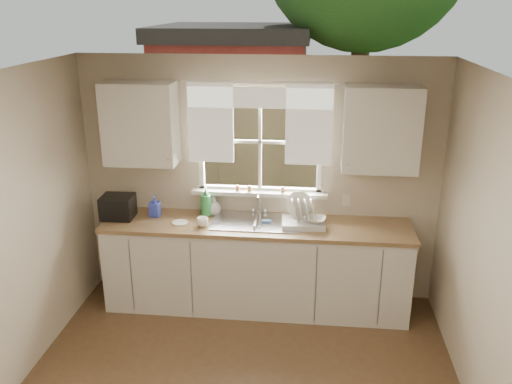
# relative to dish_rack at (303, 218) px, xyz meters

# --- Properties ---
(room_walls) EXTENTS (3.62, 4.02, 2.50)m
(room_walls) POSITION_rel_dish_rack_xyz_m (-0.46, -1.76, 0.25)
(room_walls) COLOR beige
(room_walls) RESTS_ON ground
(ceiling) EXTENTS (3.60, 4.00, 0.02)m
(ceiling) POSITION_rel_dish_rack_xyz_m (-0.46, -1.69, 1.51)
(ceiling) COLOR silver
(ceiling) RESTS_ON room_walls
(window) EXTENTS (1.38, 0.16, 1.06)m
(window) POSITION_rel_dish_rack_xyz_m (-0.46, 0.31, 0.50)
(window) COLOR white
(window) RESTS_ON room_walls
(curtains) EXTENTS (1.50, 0.03, 0.81)m
(curtains) POSITION_rel_dish_rack_xyz_m (-0.46, 0.26, 0.95)
(curtains) COLOR white
(curtains) RESTS_ON room_walls
(base_cabinets) EXTENTS (3.00, 0.62, 0.87)m
(base_cabinets) POSITION_rel_dish_rack_xyz_m (-0.46, -0.01, -0.55)
(base_cabinets) COLOR silver
(base_cabinets) RESTS_ON ground
(countertop) EXTENTS (3.04, 0.65, 0.04)m
(countertop) POSITION_rel_dish_rack_xyz_m (-0.46, -0.01, -0.10)
(countertop) COLOR olive
(countertop) RESTS_ON base_cabinets
(upper_cabinet_left) EXTENTS (0.70, 0.33, 0.80)m
(upper_cabinet_left) POSITION_rel_dish_rack_xyz_m (-1.61, 0.13, 0.86)
(upper_cabinet_left) COLOR silver
(upper_cabinet_left) RESTS_ON room_walls
(upper_cabinet_right) EXTENTS (0.70, 0.33, 0.80)m
(upper_cabinet_right) POSITION_rel_dish_rack_xyz_m (0.69, 0.13, 0.86)
(upper_cabinet_right) COLOR silver
(upper_cabinet_right) RESTS_ON room_walls
(wall_outlet) EXTENTS (0.08, 0.01, 0.12)m
(wall_outlet) POSITION_rel_dish_rack_xyz_m (0.42, 0.29, 0.09)
(wall_outlet) COLOR beige
(wall_outlet) RESTS_ON room_walls
(sill_jars) EXTENTS (0.50, 0.04, 0.06)m
(sill_jars) POSITION_rel_dish_rack_xyz_m (-0.48, 0.25, 0.19)
(sill_jars) COLOR brown
(sill_jars) RESTS_ON window
(sink) EXTENTS (0.88, 0.52, 0.40)m
(sink) POSITION_rel_dish_rack_xyz_m (-0.46, 0.02, -0.15)
(sink) COLOR #B7B7BC
(sink) RESTS_ON countertop
(dish_rack) EXTENTS (0.43, 0.34, 0.30)m
(dish_rack) POSITION_rel_dish_rack_xyz_m (0.00, 0.00, 0.00)
(dish_rack) COLOR silver
(dish_rack) RESTS_ON countertop
(bowl) EXTENTS (0.23, 0.23, 0.05)m
(bowl) POSITION_rel_dish_rack_xyz_m (0.12, -0.05, 0.00)
(bowl) COLOR beige
(bowl) RESTS_ON dish_rack
(soap_bottle_a) EXTENTS (0.13, 0.14, 0.31)m
(soap_bottle_a) POSITION_rel_dish_rack_xyz_m (-0.98, 0.14, 0.08)
(soap_bottle_a) COLOR #2B863D
(soap_bottle_a) RESTS_ON countertop
(soap_bottle_b) EXTENTS (0.10, 0.11, 0.22)m
(soap_bottle_b) POSITION_rel_dish_rack_xyz_m (-1.50, 0.08, 0.03)
(soap_bottle_b) COLOR blue
(soap_bottle_b) RESTS_ON countertop
(soap_bottle_c) EXTENTS (0.18, 0.18, 0.19)m
(soap_bottle_c) POSITION_rel_dish_rack_xyz_m (-0.92, 0.19, 0.02)
(soap_bottle_c) COLOR beige
(soap_bottle_c) RESTS_ON countertop
(saucer) EXTENTS (0.15, 0.15, 0.01)m
(saucer) POSITION_rel_dish_rack_xyz_m (-1.21, -0.08, -0.07)
(saucer) COLOR white
(saucer) RESTS_ON countertop
(cup) EXTENTS (0.15, 0.15, 0.09)m
(cup) POSITION_rel_dish_rack_xyz_m (-0.97, -0.13, -0.03)
(cup) COLOR white
(cup) RESTS_ON countertop
(black_appliance) EXTENTS (0.32, 0.28, 0.23)m
(black_appliance) POSITION_rel_dish_rack_xyz_m (-1.86, 0.00, 0.04)
(black_appliance) COLOR black
(black_appliance) RESTS_ON countertop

